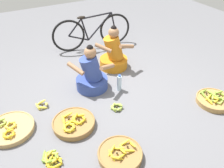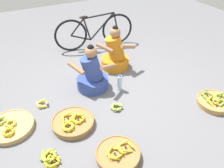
{
  "view_description": "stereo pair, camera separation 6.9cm",
  "coord_description": "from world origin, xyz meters",
  "px_view_note": "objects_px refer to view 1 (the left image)",
  "views": [
    {
      "loc": [
        -1.28,
        -2.59,
        2.32
      ],
      "look_at": [
        0.0,
        -0.2,
        0.35
      ],
      "focal_mm": 36.9,
      "sensor_mm": 36.0,
      "label": 1
    },
    {
      "loc": [
        -1.22,
        -2.62,
        2.32
      ],
      "look_at": [
        0.0,
        -0.2,
        0.35
      ],
      "focal_mm": 36.9,
      "sensor_mm": 36.0,
      "label": 2
    }
  ],
  "objects_px": {
    "loose_bananas_back_center": "(42,105)",
    "water_bottle": "(119,83)",
    "banana_basket_front_right": "(120,154)",
    "vendor_woman_behind": "(114,55)",
    "loose_bananas_back_left": "(117,107)",
    "bicycle_leaning": "(92,32)",
    "banana_basket_mid_left": "(10,128)",
    "vendor_woman_front": "(92,75)",
    "loose_bananas_back_right": "(52,159)",
    "banana_basket_front_center": "(74,123)",
    "banana_basket_near_vendor": "(214,100)"
  },
  "relations": [
    {
      "from": "loose_bananas_back_center",
      "to": "water_bottle",
      "type": "xyz_separation_m",
      "value": [
        1.23,
        -0.18,
        0.1
      ]
    },
    {
      "from": "loose_bananas_back_center",
      "to": "water_bottle",
      "type": "relative_size",
      "value": 0.64
    },
    {
      "from": "bicycle_leaning",
      "to": "loose_bananas_back_left",
      "type": "height_order",
      "value": "bicycle_leaning"
    },
    {
      "from": "vendor_woman_behind",
      "to": "bicycle_leaning",
      "type": "relative_size",
      "value": 0.49
    },
    {
      "from": "vendor_woman_front",
      "to": "loose_bananas_back_right",
      "type": "relative_size",
      "value": 2.49
    },
    {
      "from": "vendor_woman_front",
      "to": "banana_basket_mid_left",
      "type": "height_order",
      "value": "vendor_woman_front"
    },
    {
      "from": "banana_basket_mid_left",
      "to": "vendor_woman_front",
      "type": "bearing_deg",
      "value": 15.17
    },
    {
      "from": "loose_bananas_back_left",
      "to": "loose_bananas_back_center",
      "type": "bearing_deg",
      "value": 149.6
    },
    {
      "from": "vendor_woman_behind",
      "to": "banana_basket_near_vendor",
      "type": "xyz_separation_m",
      "value": [
        0.86,
        -1.65,
        -0.21
      ]
    },
    {
      "from": "water_bottle",
      "to": "vendor_woman_behind",
      "type": "bearing_deg",
      "value": 68.76
    },
    {
      "from": "water_bottle",
      "to": "loose_bananas_back_right",
      "type": "bearing_deg",
      "value": -149.08
    },
    {
      "from": "vendor_woman_front",
      "to": "banana_basket_mid_left",
      "type": "bearing_deg",
      "value": -164.83
    },
    {
      "from": "banana_basket_front_right",
      "to": "banana_basket_near_vendor",
      "type": "height_order",
      "value": "banana_basket_near_vendor"
    },
    {
      "from": "bicycle_leaning",
      "to": "banana_basket_near_vendor",
      "type": "distance_m",
      "value": 2.75
    },
    {
      "from": "banana_basket_front_center",
      "to": "water_bottle",
      "type": "relative_size",
      "value": 2.0
    },
    {
      "from": "bicycle_leaning",
      "to": "banana_basket_near_vendor",
      "type": "height_order",
      "value": "bicycle_leaning"
    },
    {
      "from": "banana_basket_mid_left",
      "to": "loose_bananas_back_right",
      "type": "bearing_deg",
      "value": -64.25
    },
    {
      "from": "vendor_woman_behind",
      "to": "banana_basket_mid_left",
      "type": "height_order",
      "value": "vendor_woman_behind"
    },
    {
      "from": "vendor_woman_front",
      "to": "banana_basket_near_vendor",
      "type": "height_order",
      "value": "vendor_woman_front"
    },
    {
      "from": "banana_basket_front_right",
      "to": "water_bottle",
      "type": "bearing_deg",
      "value": 60.74
    },
    {
      "from": "bicycle_leaning",
      "to": "loose_bananas_back_right",
      "type": "bearing_deg",
      "value": -123.85
    },
    {
      "from": "banana_basket_front_right",
      "to": "loose_bananas_back_left",
      "type": "relative_size",
      "value": 2.58
    },
    {
      "from": "loose_bananas_back_right",
      "to": "banana_basket_front_center",
      "type": "bearing_deg",
      "value": 43.69
    },
    {
      "from": "loose_bananas_back_right",
      "to": "loose_bananas_back_center",
      "type": "height_order",
      "value": "loose_bananas_back_right"
    },
    {
      "from": "bicycle_leaning",
      "to": "vendor_woman_behind",
      "type": "bearing_deg",
      "value": -89.67
    },
    {
      "from": "vendor_woman_behind",
      "to": "banana_basket_front_center",
      "type": "distance_m",
      "value": 1.65
    },
    {
      "from": "vendor_woman_behind",
      "to": "loose_bananas_back_left",
      "type": "relative_size",
      "value": 3.99
    },
    {
      "from": "banana_basket_mid_left",
      "to": "water_bottle",
      "type": "bearing_deg",
      "value": 3.34
    },
    {
      "from": "banana_basket_near_vendor",
      "to": "loose_bananas_back_left",
      "type": "bearing_deg",
      "value": 157.18
    },
    {
      "from": "banana_basket_mid_left",
      "to": "banana_basket_front_right",
      "type": "distance_m",
      "value": 1.51
    },
    {
      "from": "bicycle_leaning",
      "to": "banana_basket_front_right",
      "type": "relative_size",
      "value": 3.18
    },
    {
      "from": "banana_basket_front_center",
      "to": "loose_bananas_back_center",
      "type": "height_order",
      "value": "banana_basket_front_center"
    },
    {
      "from": "vendor_woman_front",
      "to": "loose_bananas_back_right",
      "type": "height_order",
      "value": "vendor_woman_front"
    },
    {
      "from": "banana_basket_mid_left",
      "to": "loose_bananas_back_left",
      "type": "bearing_deg",
      "value": -11.21
    },
    {
      "from": "vendor_woman_front",
      "to": "loose_bananas_back_left",
      "type": "xyz_separation_m",
      "value": [
        0.1,
        -0.66,
        -0.22
      ]
    },
    {
      "from": "bicycle_leaning",
      "to": "banana_basket_front_center",
      "type": "distance_m",
      "value": 2.39
    },
    {
      "from": "vendor_woman_behind",
      "to": "banana_basket_front_center",
      "type": "relative_size",
      "value": 1.41
    },
    {
      "from": "loose_bananas_back_right",
      "to": "vendor_woman_behind",
      "type": "bearing_deg",
      "value": 42.49
    },
    {
      "from": "banana_basket_mid_left",
      "to": "loose_bananas_back_center",
      "type": "xyz_separation_m",
      "value": [
        0.49,
        0.28,
        -0.01
      ]
    },
    {
      "from": "vendor_woman_front",
      "to": "loose_bananas_back_center",
      "type": "xyz_separation_m",
      "value": [
        -0.87,
        -0.09,
        -0.22
      ]
    },
    {
      "from": "banana_basket_near_vendor",
      "to": "loose_bananas_back_right",
      "type": "distance_m",
      "value": 2.5
    },
    {
      "from": "bicycle_leaning",
      "to": "banana_basket_mid_left",
      "type": "height_order",
      "value": "bicycle_leaning"
    },
    {
      "from": "vendor_woman_behind",
      "to": "banana_basket_mid_left",
      "type": "bearing_deg",
      "value": -158.63
    },
    {
      "from": "banana_basket_front_center",
      "to": "vendor_woman_front",
      "type": "bearing_deg",
      "value": 49.58
    },
    {
      "from": "banana_basket_front_right",
      "to": "vendor_woman_behind",
      "type": "bearing_deg",
      "value": 63.57
    },
    {
      "from": "bicycle_leaning",
      "to": "water_bottle",
      "type": "xyz_separation_m",
      "value": [
        -0.26,
        -1.62,
        -0.22
      ]
    },
    {
      "from": "bicycle_leaning",
      "to": "banana_basket_near_vendor",
      "type": "relative_size",
      "value": 3.15
    },
    {
      "from": "loose_bananas_back_center",
      "to": "water_bottle",
      "type": "height_order",
      "value": "water_bottle"
    },
    {
      "from": "banana_basket_front_right",
      "to": "banana_basket_front_center",
      "type": "bearing_deg",
      "value": 111.98
    },
    {
      "from": "bicycle_leaning",
      "to": "banana_basket_front_right",
      "type": "height_order",
      "value": "bicycle_leaning"
    }
  ]
}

